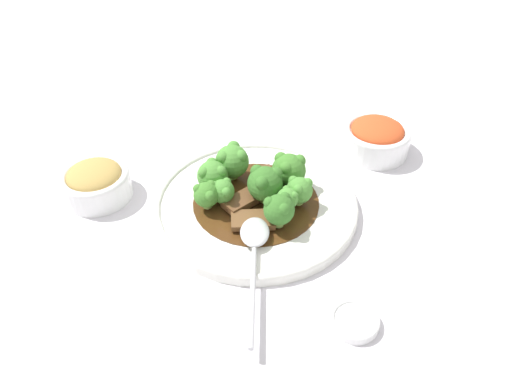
{
  "coord_description": "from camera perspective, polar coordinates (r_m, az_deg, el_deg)",
  "views": [
    {
      "loc": [
        0.53,
        -0.25,
        0.52
      ],
      "look_at": [
        0.0,
        0.0,
        0.03
      ],
      "focal_mm": 35.0,
      "sensor_mm": 36.0,
      "label": 1
    }
  ],
  "objects": [
    {
      "name": "ground_plane",
      "position": [
        0.78,
        0.0,
        -1.92
      ],
      "size": [
        4.0,
        4.0,
        0.0
      ],
      "primitive_type": "plane",
      "color": "silver"
    },
    {
      "name": "main_plate",
      "position": [
        0.77,
        0.0,
        -1.36
      ],
      "size": [
        0.31,
        0.31,
        0.02
      ],
      "color": "white",
      "rests_on": "ground_plane"
    },
    {
      "name": "beef_strip_0",
      "position": [
        0.76,
        -1.6,
        -0.94
      ],
      "size": [
        0.05,
        0.07,
        0.01
      ],
      "color": "brown",
      "rests_on": "main_plate"
    },
    {
      "name": "beef_strip_1",
      "position": [
        0.73,
        -0.36,
        -3.21
      ],
      "size": [
        0.06,
        0.07,
        0.01
      ],
      "color": "brown",
      "rests_on": "main_plate"
    },
    {
      "name": "beef_strip_2",
      "position": [
        0.79,
        1.07,
        1.31
      ],
      "size": [
        0.07,
        0.04,
        0.01
      ],
      "color": "brown",
      "rests_on": "main_plate"
    },
    {
      "name": "broccoli_floret_0",
      "position": [
        0.71,
        2.65,
        -1.97
      ],
      "size": [
        0.04,
        0.04,
        0.05
      ],
      "color": "#7FA84C",
      "rests_on": "main_plate"
    },
    {
      "name": "broccoli_floret_1",
      "position": [
        0.77,
        -4.99,
        1.93
      ],
      "size": [
        0.05,
        0.05,
        0.05
      ],
      "color": "#7FA84C",
      "rests_on": "main_plate"
    },
    {
      "name": "broccoli_floret_2",
      "position": [
        0.75,
        4.96,
        0.26
      ],
      "size": [
        0.04,
        0.04,
        0.05
      ],
      "color": "#7FA84C",
      "rests_on": "main_plate"
    },
    {
      "name": "broccoli_floret_3",
      "position": [
        0.74,
        -5.7,
        -0.25
      ],
      "size": [
        0.04,
        0.04,
        0.04
      ],
      "color": "#8EB756",
      "rests_on": "main_plate"
    },
    {
      "name": "broccoli_floret_4",
      "position": [
        0.73,
        3.61,
        -0.73
      ],
      "size": [
        0.03,
        0.03,
        0.04
      ],
      "color": "#8EB756",
      "rests_on": "main_plate"
    },
    {
      "name": "broccoli_floret_5",
      "position": [
        0.75,
        1.04,
        1.03
      ],
      "size": [
        0.05,
        0.05,
        0.06
      ],
      "color": "#7FA84C",
      "rests_on": "main_plate"
    },
    {
      "name": "broccoli_floret_6",
      "position": [
        0.75,
        -3.87,
        0.15
      ],
      "size": [
        0.04,
        0.04,
        0.04
      ],
      "color": "#8EB756",
      "rests_on": "main_plate"
    },
    {
      "name": "broccoli_floret_7",
      "position": [
        0.79,
        -2.76,
        3.6
      ],
      "size": [
        0.05,
        0.05,
        0.06
      ],
      "color": "#8EB756",
      "rests_on": "main_plate"
    },
    {
      "name": "broccoli_floret_8",
      "position": [
        0.78,
        3.76,
        2.56
      ],
      "size": [
        0.05,
        0.05,
        0.06
      ],
      "color": "#7FA84C",
      "rests_on": "main_plate"
    },
    {
      "name": "serving_spoon",
      "position": [
        0.69,
        -0.18,
        -5.75
      ],
      "size": [
        0.2,
        0.12,
        0.01
      ],
      "color": "silver",
      "rests_on": "main_plate"
    },
    {
      "name": "side_bowl_kimchi",
      "position": [
        0.91,
        13.57,
        6.1
      ],
      "size": [
        0.12,
        0.12,
        0.06
      ],
      "color": "white",
      "rests_on": "ground_plane"
    },
    {
      "name": "side_bowl_appetizer",
      "position": [
        0.83,
        -17.86,
        1.13
      ],
      "size": [
        0.11,
        0.11,
        0.06
      ],
      "color": "white",
      "rests_on": "ground_plane"
    },
    {
      "name": "sauce_dish",
      "position": [
        0.64,
        11.2,
        -14.25
      ],
      "size": [
        0.06,
        0.06,
        0.01
      ],
      "color": "white",
      "rests_on": "ground_plane"
    }
  ]
}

